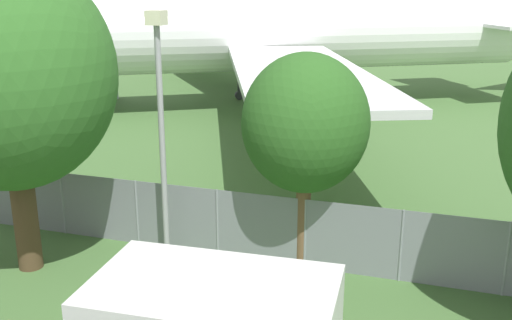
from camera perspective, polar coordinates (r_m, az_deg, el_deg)
The scene contains 5 objects.
perimeter_fence at distance 18.09m, azimuth -11.27°, elevation -4.93°, with size 56.07×0.07×1.99m.
airplane at distance 36.01m, azimuth -3.16°, elevation 11.74°, with size 43.70×36.16×13.09m.
tree_near_hangar at distance 16.34m, azimuth -22.52°, elevation 7.51°, with size 5.40×5.40×8.32m.
tree_behind_benches at distance 15.59m, azimuth 4.72°, elevation 3.42°, with size 3.34×3.34×5.87m.
light_mast at distance 16.03m, azimuth -9.07°, elevation 4.58°, with size 0.44×0.44×6.86m.
Camera 1 is at (8.31, -3.24, 7.64)m, focal length 42.00 mm.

